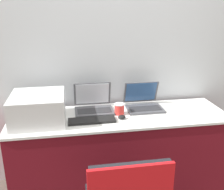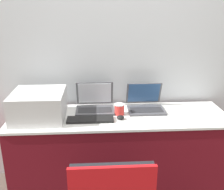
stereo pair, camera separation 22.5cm
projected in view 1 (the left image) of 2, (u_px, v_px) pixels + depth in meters
name	position (u px, v px, depth m)	size (l,w,h in m)	color
wall_back	(113.00, 50.00, 2.47)	(8.00, 0.05, 2.60)	silver
table	(119.00, 154.00, 2.43)	(1.91, 0.58, 0.79)	maroon
printer	(38.00, 107.00, 2.13)	(0.43, 0.43, 0.23)	silver
laptop_left	(94.00, 105.00, 2.39)	(0.34, 0.29, 0.24)	#4C4C51
laptop_right	(143.00, 103.00, 2.44)	(0.33, 0.31, 0.23)	#4C4C51
external_keyboard	(92.00, 120.00, 2.17)	(0.39, 0.12, 0.02)	black
coffee_cup	(119.00, 109.00, 2.30)	(0.09, 0.09, 0.10)	red
mouse	(122.00, 117.00, 2.21)	(0.06, 0.05, 0.04)	black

